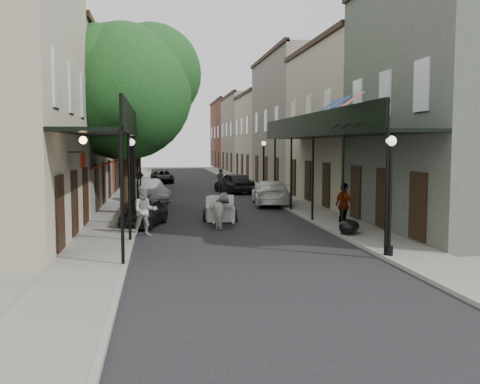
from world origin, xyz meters
name	(u,v)px	position (x,y,z in m)	size (l,w,h in m)	color
ground	(248,251)	(0.00, 0.00, 0.00)	(140.00, 140.00, 0.00)	gray
road	(201,195)	(0.00, 20.00, 0.01)	(8.00, 90.00, 0.01)	black
sidewalk_left	(129,196)	(-5.00, 20.00, 0.06)	(2.20, 90.00, 0.12)	gray
sidewalk_right	(270,194)	(5.00, 20.00, 0.06)	(2.20, 90.00, 0.12)	gray
building_row_left	(91,125)	(-8.60, 30.00, 5.25)	(5.00, 80.00, 10.50)	#B6AC92
building_row_right	(287,126)	(8.60, 30.00, 5.25)	(5.00, 80.00, 10.50)	slate
gallery_left	(116,134)	(-4.79, 6.98, 4.05)	(2.20, 18.05, 4.88)	black
gallery_right	(323,134)	(4.79, 6.98, 4.05)	(2.20, 18.05, 4.88)	black
tree_near	(132,86)	(-4.20, 10.18, 6.49)	(7.31, 6.80, 9.63)	#382619
tree_far	(141,115)	(-4.25, 24.18, 5.84)	(6.45, 6.00, 8.61)	#382619
lamppost_right_near	(390,194)	(4.10, -2.00, 2.05)	(0.32, 0.32, 3.71)	black
lamppost_left	(132,180)	(-4.10, 6.00, 2.05)	(0.32, 0.32, 3.71)	black
lamppost_right_far	(264,167)	(4.10, 18.00, 2.05)	(0.32, 0.32, 3.71)	black
horse	(223,211)	(-0.26, 5.02, 0.75)	(0.81, 1.77, 1.49)	silver
carriage	(220,200)	(-0.12, 7.35, 0.97)	(1.64, 2.28, 2.50)	black
pedestrian_walking	(145,211)	(-3.50, 3.38, 1.00)	(0.97, 0.75, 1.99)	#A3A39A
pedestrian_sidewalk_left	(140,184)	(-4.21, 18.84, 0.93)	(1.05, 0.60, 1.63)	gray
pedestrian_sidewalk_right	(344,206)	(4.61, 3.51, 1.05)	(1.10, 0.46, 1.87)	gray
car_left_near	(144,212)	(-3.60, 6.10, 0.60)	(1.43, 3.54, 1.21)	black
car_left_mid	(148,191)	(-3.60, 15.78, 0.72)	(1.52, 4.37, 1.44)	gray
car_left_far	(162,177)	(-2.62, 33.24, 0.60)	(1.99, 4.31, 1.20)	black
car_right_near	(271,193)	(3.60, 13.32, 0.73)	(2.05, 5.04, 1.46)	silver
car_right_far	(234,183)	(2.60, 21.77, 0.77)	(1.81, 4.51, 1.54)	black
trash_bags	(349,227)	(4.32, 2.05, 0.40)	(0.96, 1.11, 0.60)	black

